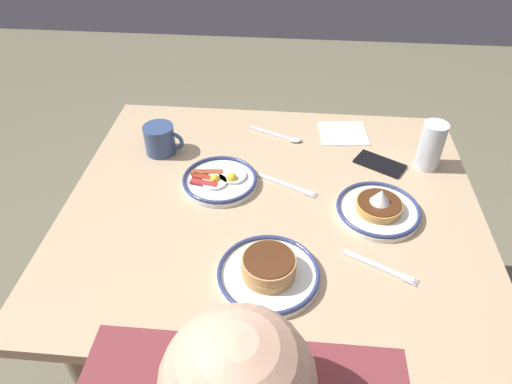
# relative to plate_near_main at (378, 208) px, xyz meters

# --- Properties ---
(ground_plane) EXTENTS (6.00, 6.00, 0.00)m
(ground_plane) POSITION_rel_plate_near_main_xyz_m (0.28, -0.01, -0.76)
(ground_plane) COLOR #6E6951
(dining_table) EXTENTS (1.12, 0.98, 0.74)m
(dining_table) POSITION_rel_plate_near_main_xyz_m (0.28, -0.01, -0.16)
(dining_table) COLOR tan
(dining_table) RESTS_ON ground_plane
(plate_near_main) EXTENTS (0.22, 0.22, 0.08)m
(plate_near_main) POSITION_rel_plate_near_main_xyz_m (0.00, 0.00, 0.00)
(plate_near_main) COLOR white
(plate_near_main) RESTS_ON dining_table
(plate_center_pancakes) EXTENTS (0.21, 0.21, 0.04)m
(plate_center_pancakes) POSITION_rel_plate_near_main_xyz_m (0.43, -0.09, -0.01)
(plate_center_pancakes) COLOR white
(plate_center_pancakes) RESTS_ON dining_table
(plate_far_companion) EXTENTS (0.24, 0.24, 0.06)m
(plate_far_companion) POSITION_rel_plate_near_main_xyz_m (0.27, 0.24, 0.00)
(plate_far_companion) COLOR white
(plate_far_companion) RESTS_ON dining_table
(coffee_mug) EXTENTS (0.12, 0.09, 0.09)m
(coffee_mug) POSITION_rel_plate_near_main_xyz_m (0.64, -0.23, 0.03)
(coffee_mug) COLOR #334772
(coffee_mug) RESTS_ON dining_table
(drinking_glass) EXTENTS (0.07, 0.07, 0.15)m
(drinking_glass) POSITION_rel_plate_near_main_xyz_m (-0.17, -0.23, 0.05)
(drinking_glass) COLOR silver
(drinking_glass) RESTS_ON dining_table
(cell_phone) EXTENTS (0.16, 0.14, 0.01)m
(cell_phone) POSITION_rel_plate_near_main_xyz_m (-0.03, -0.22, -0.01)
(cell_phone) COLOR black
(cell_phone) RESTS_ON dining_table
(paper_napkin) EXTENTS (0.16, 0.15, 0.00)m
(paper_napkin) POSITION_rel_plate_near_main_xyz_m (0.07, -0.38, -0.02)
(paper_napkin) COLOR white
(paper_napkin) RESTS_ON dining_table
(fork_near) EXTENTS (0.17, 0.10, 0.01)m
(fork_near) POSITION_rel_plate_near_main_xyz_m (0.01, 0.19, -0.02)
(fork_near) COLOR silver
(fork_near) RESTS_ON dining_table
(fork_far) EXTENTS (0.18, 0.10, 0.01)m
(fork_far) POSITION_rel_plate_near_main_xyz_m (0.24, -0.09, -0.02)
(fork_far) COLOR silver
(fork_far) RESTS_ON dining_table
(tea_spoon) EXTENTS (0.17, 0.09, 0.01)m
(tea_spoon) POSITION_rel_plate_near_main_xyz_m (0.27, -0.34, -0.01)
(tea_spoon) COLOR silver
(tea_spoon) RESTS_ON dining_table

